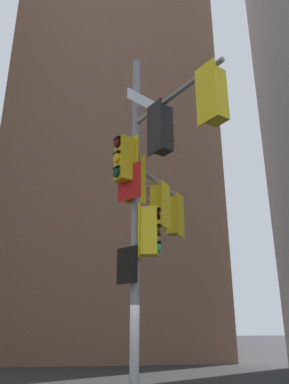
# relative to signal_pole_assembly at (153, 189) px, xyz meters

# --- Properties ---
(building_mid_block) EXTENTS (14.54, 14.54, 46.54)m
(building_mid_block) POSITION_rel_signal_pole_assembly_xyz_m (-0.11, 21.52, 18.34)
(building_mid_block) COLOR brown
(building_mid_block) RESTS_ON ground
(signal_pole_assembly) EXTENTS (2.06, 4.50, 8.26)m
(signal_pole_assembly) POSITION_rel_signal_pole_assembly_xyz_m (0.00, 0.00, 0.00)
(signal_pole_assembly) COLOR gray
(signal_pole_assembly) RESTS_ON ground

